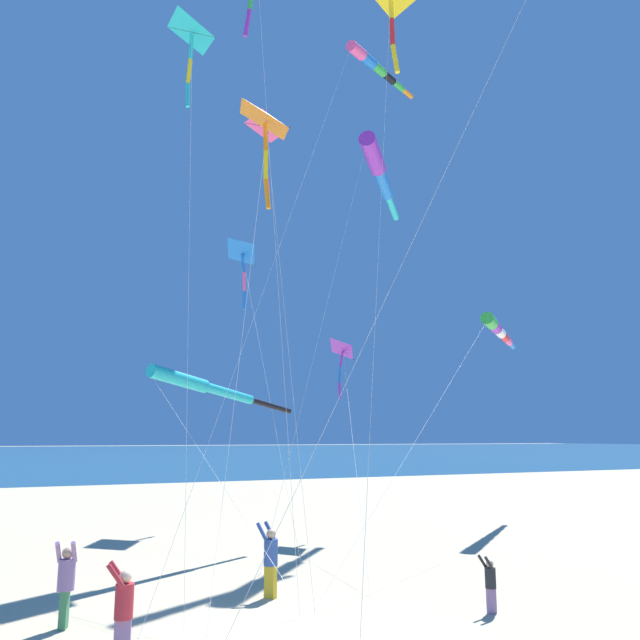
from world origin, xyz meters
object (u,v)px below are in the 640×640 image
at_px(kite_windsock_long_streamer_right, 207,387).
at_px(kite_delta_orange_high_right, 244,253).
at_px(kite_windsock_long_streamer_left, 375,66).
at_px(kite_delta_red_high_left, 267,121).
at_px(person_child_grey_jacket, 66,580).
at_px(kite_delta_striped_overhead, 268,127).
at_px(person_bystander_far, 270,556).
at_px(kite_windsock_small_distant, 498,330).
at_px(kite_windsock_black_fish_shape, 379,170).
at_px(kite_delta_yellow_midlevel, 193,33).
at_px(person_child_green_jacket, 490,581).
at_px(kite_delta_checkered_midright, 344,350).
at_px(person_adult_flyer, 123,607).

relative_size(kite_windsock_long_streamer_right, kite_delta_orange_high_right, 0.98).
bearing_deg(kite_windsock_long_streamer_left, kite_delta_red_high_left, -50.90).
bearing_deg(person_child_grey_jacket, kite_windsock_long_streamer_left, 125.46).
bearing_deg(kite_delta_striped_overhead, kite_windsock_long_streamer_right, -44.31).
distance_m(person_bystander_far, kite_windsock_small_distant, 18.58).
bearing_deg(kite_windsock_long_streamer_left, kite_windsock_black_fish_shape, -18.52).
height_order(kite_windsock_long_streamer_right, kite_delta_yellow_midlevel, kite_delta_yellow_midlevel).
relative_size(person_child_green_jacket, kite_delta_checkered_midright, 0.12).
bearing_deg(person_bystander_far, person_adult_flyer, -51.21).
bearing_deg(person_bystander_far, kite_windsock_small_distant, 119.52).
distance_m(person_bystander_far, kite_delta_red_high_left, 13.20).
bearing_deg(kite_windsock_black_fish_shape, kite_delta_yellow_midlevel, -77.33).
bearing_deg(person_child_green_jacket, person_adult_flyer, -91.50).
bearing_deg(person_adult_flyer, kite_delta_checkered_midright, 138.85).
distance_m(kite_windsock_black_fish_shape, kite_delta_yellow_midlevel, 9.91).
xyz_separation_m(person_child_grey_jacket, kite_windsock_long_streamer_left, (-9.28, 13.03, 20.45)).
height_order(kite_windsock_long_streamer_right, kite_delta_orange_high_right, kite_delta_orange_high_right).
bearing_deg(kite_delta_yellow_midlevel, kite_delta_checkered_midright, 109.75).
relative_size(person_child_grey_jacket, kite_delta_orange_high_right, 0.13).
bearing_deg(person_adult_flyer, person_child_green_jacket, 88.50).
relative_size(kite_windsock_long_streamer_right, kite_delta_yellow_midlevel, 0.71).
distance_m(person_adult_flyer, kite_windsock_black_fish_shape, 22.40).
xyz_separation_m(person_child_green_jacket, kite_windsock_small_distant, (-11.67, 10.58, 8.27)).
bearing_deg(kite_delta_yellow_midlevel, kite_delta_red_high_left, 24.25).
relative_size(person_adult_flyer, kite_windsock_long_streamer_right, 0.12).
xyz_separation_m(person_child_grey_jacket, person_bystander_far, (-0.64, 4.78, 0.01)).
xyz_separation_m(kite_windsock_long_streamer_left, kite_windsock_small_distant, (0.38, 6.34, -12.46)).
bearing_deg(person_adult_flyer, kite_delta_yellow_midlevel, 162.87).
height_order(kite_delta_red_high_left, kite_delta_checkered_midright, kite_delta_red_high_left).
bearing_deg(person_child_grey_jacket, kite_delta_checkered_midright, 130.02).
xyz_separation_m(person_bystander_far, kite_delta_red_high_left, (-2.41, 0.60, 12.96)).
xyz_separation_m(kite_delta_striped_overhead, kite_windsock_small_distant, (-0.04, 11.89, -7.93)).
bearing_deg(kite_delta_checkered_midright, kite_windsock_long_streamer_right, -60.99).
distance_m(person_adult_flyer, kite_delta_striped_overhead, 20.73).
relative_size(kite_delta_red_high_left, kite_windsock_long_streamer_left, 0.66).
distance_m(person_child_grey_jacket, kite_delta_checkered_midright, 16.30).
bearing_deg(kite_windsock_black_fish_shape, person_child_green_jacket, -19.40).
distance_m(person_child_grey_jacket, kite_windsock_long_streamer_left, 25.97).
relative_size(person_child_green_jacket, kite_delta_red_high_left, 0.09).
bearing_deg(kite_windsock_black_fish_shape, person_child_grey_jacket, -55.47).
height_order(kite_windsock_black_fish_shape, kite_windsock_long_streamer_left, kite_windsock_long_streamer_left).
relative_size(person_bystander_far, kite_delta_red_high_left, 0.12).
xyz_separation_m(person_child_grey_jacket, kite_delta_checkered_midright, (-9.57, 11.40, 6.65)).
bearing_deg(kite_windsock_long_streamer_left, kite_delta_orange_high_right, -147.19).
distance_m(kite_windsock_long_streamer_left, kite_delta_checkered_midright, 13.90).
relative_size(kite_delta_striped_overhead, kite_windsock_long_streamer_left, 0.79).
distance_m(person_bystander_far, kite_delta_orange_high_right, 20.02).
bearing_deg(kite_windsock_long_streamer_left, kite_delta_striped_overhead, -85.69).
distance_m(person_adult_flyer, person_child_grey_jacket, 2.68).
distance_m(kite_delta_red_high_left, kite_delta_striped_overhead, 6.85).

